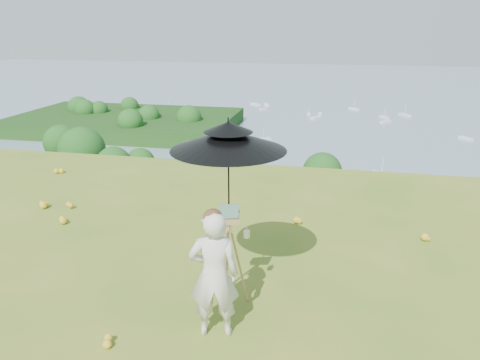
# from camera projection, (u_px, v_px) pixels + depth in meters

# --- Properties ---
(ground) EXTENTS (14.00, 14.00, 0.00)m
(ground) POSITION_uv_depth(u_px,v_px,m) (110.00, 318.00, 5.85)
(ground) COLOR #507521
(ground) RESTS_ON ground
(forest_slope) EXTENTS (140.00, 56.00, 22.00)m
(forest_slope) POSITION_uv_depth(u_px,v_px,m) (295.00, 360.00, 47.54)
(forest_slope) COLOR #14350E
(forest_slope) RESTS_ON bay_water
(shoreline_tier) EXTENTS (170.00, 28.00, 8.00)m
(shoreline_tier) POSITION_uv_depth(u_px,v_px,m) (315.00, 247.00, 86.87)
(shoreline_tier) COLOR gray
(shoreline_tier) RESTS_ON bay_water
(bay_water) EXTENTS (700.00, 700.00, 0.00)m
(bay_water) POSITION_uv_depth(u_px,v_px,m) (334.00, 100.00, 239.22)
(bay_water) COLOR slate
(bay_water) RESTS_ON ground
(peninsula) EXTENTS (90.00, 60.00, 12.00)m
(peninsula) POSITION_uv_depth(u_px,v_px,m) (125.00, 115.00, 173.55)
(peninsula) COLOR #14350E
(peninsula) RESTS_ON bay_water
(slope_trees) EXTENTS (110.00, 50.00, 6.00)m
(slope_trees) POSITION_uv_depth(u_px,v_px,m) (301.00, 234.00, 43.08)
(slope_trees) COLOR #174A16
(slope_trees) RESTS_ON forest_slope
(harbor_town) EXTENTS (110.00, 22.00, 5.00)m
(harbor_town) POSITION_uv_depth(u_px,v_px,m) (317.00, 215.00, 84.79)
(harbor_town) COLOR silver
(harbor_town) RESTS_ON shoreline_tier
(moored_boats) EXTENTS (140.00, 140.00, 0.70)m
(moored_boats) POSITION_uv_depth(u_px,v_px,m) (294.00, 132.00, 168.31)
(moored_boats) COLOR white
(moored_boats) RESTS_ON bay_water
(wildflowers) EXTENTS (10.00, 10.50, 0.12)m
(wildflowers) POSITION_uv_depth(u_px,v_px,m) (119.00, 302.00, 6.06)
(wildflowers) COLOR gold
(wildflowers) RESTS_ON ground
(painter) EXTENTS (0.64, 0.49, 1.57)m
(painter) POSITION_uv_depth(u_px,v_px,m) (214.00, 275.00, 5.31)
(painter) COLOR beige
(painter) RESTS_ON ground
(field_easel) EXTENTS (0.67, 0.67, 1.43)m
(field_easel) POSITION_uv_depth(u_px,v_px,m) (229.00, 255.00, 5.89)
(field_easel) COLOR #96683F
(field_easel) RESTS_ON ground
(sun_umbrella) EXTENTS (1.65, 1.65, 1.29)m
(sun_umbrella) POSITION_uv_depth(u_px,v_px,m) (229.00, 171.00, 5.57)
(sun_umbrella) COLOR black
(sun_umbrella) RESTS_ON field_easel
(painter_cap) EXTENTS (0.25, 0.29, 0.10)m
(painter_cap) POSITION_uv_depth(u_px,v_px,m) (213.00, 215.00, 5.08)
(painter_cap) COLOR #D87977
(painter_cap) RESTS_ON painter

